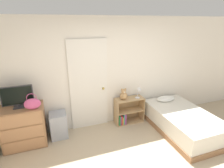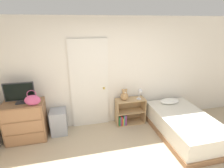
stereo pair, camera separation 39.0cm
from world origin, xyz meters
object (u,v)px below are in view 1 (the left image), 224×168
at_px(tv, 17,96).
at_px(handbag, 32,104).
at_px(teddy_bear, 124,95).
at_px(dresser, 24,126).
at_px(bed, 182,121).
at_px(desk_lamp, 139,91).
at_px(bookshelf, 127,112).
at_px(storage_bin, 59,125).

height_order(tv, handbag, tv).
bearing_deg(teddy_bear, dresser, -177.57).
relative_size(dresser, bed, 0.47).
bearing_deg(desk_lamp, dresser, -178.89).
bearing_deg(dresser, bookshelf, 2.53).
bearing_deg(tv, bed, -11.22).
bearing_deg(dresser, teddy_bear, 2.43).
bearing_deg(bookshelf, desk_lamp, -10.52).
relative_size(bookshelf, teddy_bear, 2.52).
height_order(handbag, desk_lamp, handbag).
relative_size(handbag, bed, 0.18).
height_order(dresser, teddy_bear, teddy_bear).
xyz_separation_m(tv, handbag, (0.26, -0.17, -0.11)).
xyz_separation_m(dresser, tv, (-0.02, 0.01, 0.66)).
distance_m(handbag, bookshelf, 2.20).
height_order(dresser, handbag, handbag).
bearing_deg(bed, teddy_bear, 147.01).
height_order(tv, bookshelf, tv).
height_order(handbag, storage_bin, handbag).
xyz_separation_m(dresser, bed, (3.37, -0.66, -0.18)).
height_order(teddy_bear, desk_lamp, teddy_bear).
bearing_deg(storage_bin, dresser, -174.59).
distance_m(dresser, desk_lamp, 2.62).
bearing_deg(desk_lamp, bed, -42.17).
relative_size(dresser, teddy_bear, 3.00).
xyz_separation_m(storage_bin, teddy_bear, (1.55, 0.03, 0.49)).
relative_size(dresser, bookshelf, 1.19).
bearing_deg(bed, tv, 168.78).
relative_size(tv, handbag, 1.77).
xyz_separation_m(dresser, bookshelf, (2.31, 0.10, -0.15)).
height_order(tv, storage_bin, tv).
relative_size(teddy_bear, bed, 0.16).
xyz_separation_m(desk_lamp, bed, (0.78, -0.71, -0.59)).
distance_m(tv, bed, 3.56).
distance_m(storage_bin, bed, 2.81).
relative_size(tv, teddy_bear, 2.01).
xyz_separation_m(handbag, bookshelf, (2.07, 0.26, -0.70)).
height_order(bookshelf, teddy_bear, teddy_bear).
bearing_deg(bookshelf, teddy_bear, -175.26).
bearing_deg(bed, storage_bin, 165.11).
relative_size(storage_bin, bookshelf, 0.78).
relative_size(tv, desk_lamp, 2.10).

